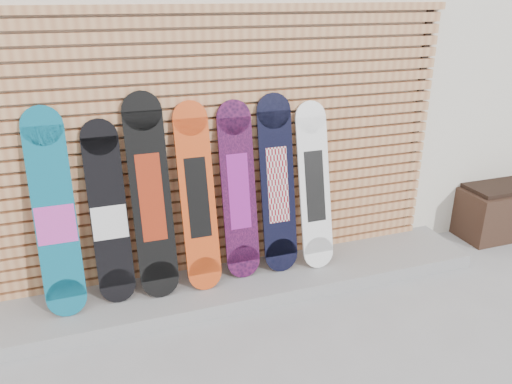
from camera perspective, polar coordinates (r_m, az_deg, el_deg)
ground at (r=3.84m, az=0.93°, el=-16.29°), size 80.00×80.00×0.00m
building at (r=6.54m, az=-5.66°, el=16.79°), size 12.00×5.00×3.60m
concrete_step at (r=4.30m, az=-4.14°, el=-10.72°), size 4.60×0.70×0.12m
slat_wall at (r=4.08m, az=-5.66°, el=5.17°), size 4.26×0.08×2.29m
planter_box at (r=5.89m, az=27.24°, el=-1.59°), size 1.22×0.51×0.55m
snowboard_0 at (r=3.90m, az=-22.00°, el=-2.51°), size 0.29×0.38×1.53m
snowboard_1 at (r=3.94m, az=-16.48°, el=-2.49°), size 0.27×0.32×1.40m
snowboard_2 at (r=3.90m, az=-11.90°, el=-0.63°), size 0.30×0.36×1.59m
snowboard_3 at (r=3.97m, az=-6.69°, el=-0.65°), size 0.28×0.37×1.49m
snowboard_4 at (r=4.09m, az=-2.00°, el=0.06°), size 0.28×0.29×1.47m
snowboard_5 at (r=4.18m, az=2.47°, el=0.81°), size 0.30×0.31×1.50m
snowboard_6 at (r=4.30m, az=6.69°, el=0.67°), size 0.28×0.36×1.42m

